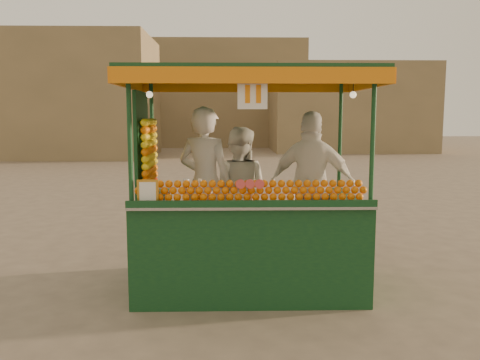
{
  "coord_description": "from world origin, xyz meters",
  "views": [
    {
      "loc": [
        -0.15,
        -5.66,
        2.05
      ],
      "look_at": [
        -0.01,
        0.22,
        1.29
      ],
      "focal_mm": 37.11,
      "sensor_mm": 36.0,
      "label": 1
    }
  ],
  "objects_px": {
    "vendor_left": "(205,183)",
    "vendor_middle": "(238,191)",
    "vendor_right": "(312,186)",
    "juice_cart": "(243,220)"
  },
  "relations": [
    {
      "from": "vendor_left",
      "to": "vendor_middle",
      "type": "xyz_separation_m",
      "value": [
        0.41,
        0.16,
        -0.12
      ]
    },
    {
      "from": "juice_cart",
      "to": "vendor_left",
      "type": "xyz_separation_m",
      "value": [
        -0.46,
        0.34,
        0.39
      ]
    },
    {
      "from": "vendor_middle",
      "to": "vendor_right",
      "type": "height_order",
      "value": "vendor_right"
    },
    {
      "from": "juice_cart",
      "to": "vendor_middle",
      "type": "relative_size",
      "value": 1.75
    },
    {
      "from": "vendor_left",
      "to": "vendor_middle",
      "type": "height_order",
      "value": "vendor_left"
    },
    {
      "from": "vendor_middle",
      "to": "vendor_left",
      "type": "bearing_deg",
      "value": 36.58
    },
    {
      "from": "vendor_left",
      "to": "vendor_right",
      "type": "relative_size",
      "value": 1.03
    },
    {
      "from": "vendor_middle",
      "to": "vendor_right",
      "type": "xyz_separation_m",
      "value": [
        0.9,
        -0.21,
        0.1
      ]
    },
    {
      "from": "juice_cart",
      "to": "vendor_middle",
      "type": "bearing_deg",
      "value": 95.19
    },
    {
      "from": "vendor_left",
      "to": "vendor_middle",
      "type": "bearing_deg",
      "value": -136.64
    }
  ]
}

